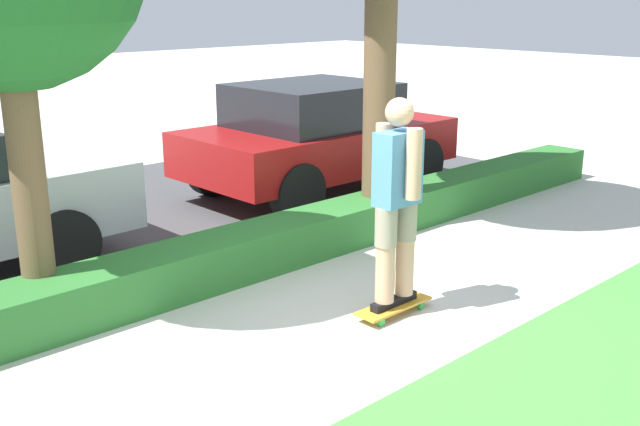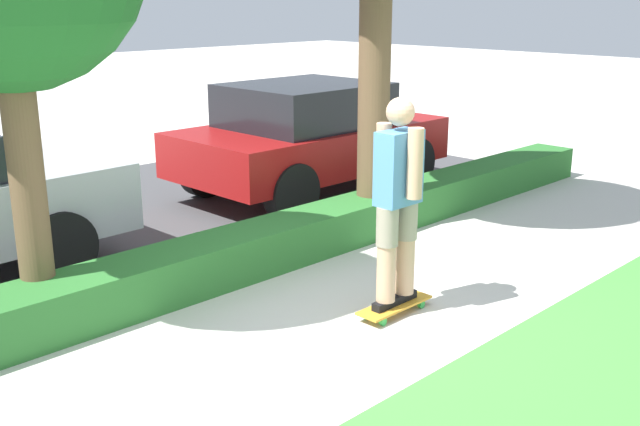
{
  "view_description": "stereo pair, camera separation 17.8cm",
  "coord_description": "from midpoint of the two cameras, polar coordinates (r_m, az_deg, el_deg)",
  "views": [
    {
      "loc": [
        -4.23,
        -4.06,
        2.68
      ],
      "look_at": [
        0.15,
        0.6,
        0.82
      ],
      "focal_mm": 42.0,
      "sensor_mm": 36.0,
      "label": 1
    },
    {
      "loc": [
        -4.36,
        -3.93,
        2.68
      ],
      "look_at": [
        0.15,
        0.6,
        0.82
      ],
      "focal_mm": 42.0,
      "sensor_mm": 36.0,
      "label": 2
    }
  ],
  "objects": [
    {
      "name": "parked_car_middle",
      "position": [
        10.43,
        -1.34,
        5.89
      ],
      "size": [
        3.81,
        2.0,
        1.55
      ],
      "rotation": [
        0.0,
        0.0,
        -0.0
      ],
      "color": "maroon",
      "rests_on": "ground_plane"
    },
    {
      "name": "street_asphalt",
      "position": [
        9.63,
        -16.51,
        -0.62
      ],
      "size": [
        12.63,
        5.0,
        0.01
      ],
      "color": "#474749",
      "rests_on": "ground_plane"
    },
    {
      "name": "skater_person",
      "position": [
        6.3,
        5.15,
        1.19
      ],
      "size": [
        0.52,
        0.47,
        1.81
      ],
      "color": "black",
      "rests_on": "skateboard"
    },
    {
      "name": "skateboard",
      "position": [
        6.62,
        4.94,
        -7.06
      ],
      "size": [
        0.77,
        0.24,
        0.09
      ],
      "color": "gold",
      "rests_on": "ground_plane"
    },
    {
      "name": "ground_plane",
      "position": [
        6.45,
        2.04,
        -8.36
      ],
      "size": [
        60.0,
        60.0,
        0.0
      ],
      "primitive_type": "plane",
      "color": "beige"
    },
    {
      "name": "hedge_row",
      "position": [
        7.47,
        -6.94,
        -3.14
      ],
      "size": [
        12.63,
        0.6,
        0.44
      ],
      "color": "#2D702D",
      "rests_on": "ground_plane"
    }
  ]
}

